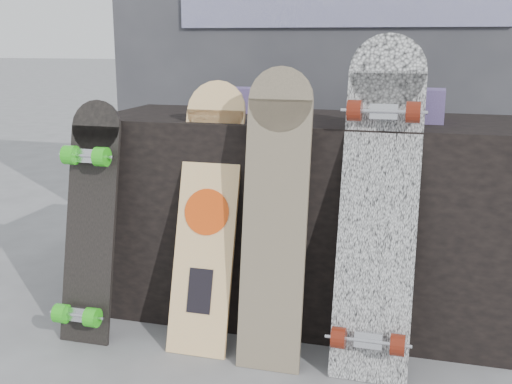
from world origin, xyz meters
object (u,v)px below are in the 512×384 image
(longboard_celtic, at_px, (275,210))
(skateboard_dark, at_px, (89,220))
(longboard_cascadia, at_px, (379,200))
(vendor_table, at_px, (302,217))
(longboard_geisha, at_px, (208,208))

(longboard_celtic, bearing_deg, skateboard_dark, 179.93)
(longboard_cascadia, bearing_deg, longboard_celtic, -168.20)
(vendor_table, distance_m, longboard_cascadia, 0.52)
(longboard_celtic, xyz_separation_m, skateboard_dark, (-0.71, 0.00, -0.09))
(longboard_celtic, relative_size, skateboard_dark, 1.15)
(longboard_cascadia, relative_size, skateboard_dark, 1.27)
(longboard_cascadia, bearing_deg, skateboard_dark, -176.21)
(longboard_geisha, distance_m, longboard_celtic, 0.29)
(vendor_table, distance_m, longboard_celtic, 0.45)
(vendor_table, xyz_separation_m, skateboard_dark, (-0.71, -0.43, 0.05))
(vendor_table, bearing_deg, skateboard_dark, -148.83)
(longboard_celtic, xyz_separation_m, longboard_cascadia, (0.33, 0.07, 0.04))
(longboard_geisha, bearing_deg, longboard_cascadia, -1.78)
(vendor_table, relative_size, skateboard_dark, 1.82)
(longboard_geisha, height_order, longboard_cascadia, longboard_cascadia)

